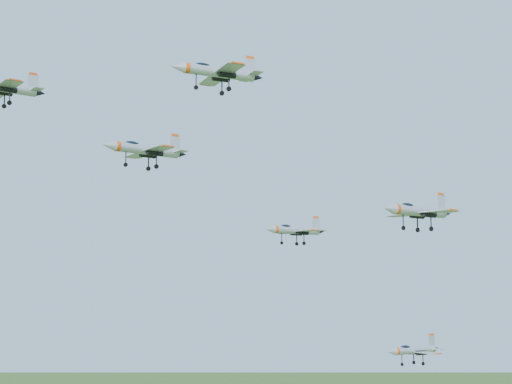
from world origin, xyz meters
name	(u,v)px	position (x,y,z in m)	size (l,w,h in m)	color
jet_left_high	(145,149)	(-11.50, 4.94, 141.36)	(12.69, 10.59, 3.39)	#B0B4BE
jet_right_high	(217,72)	(-11.02, -16.62, 146.38)	(10.95, 9.04, 2.93)	#B0B4BE
jet_left_low	(295,230)	(15.61, 10.92, 131.88)	(11.30, 9.31, 3.02)	#B0B4BE
jet_right_low	(418,211)	(23.32, -9.13, 133.50)	(13.59, 11.32, 3.63)	#B0B4BE
jet_trail	(413,350)	(31.78, 2.49, 113.32)	(11.09, 9.17, 2.96)	#B0B4BE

